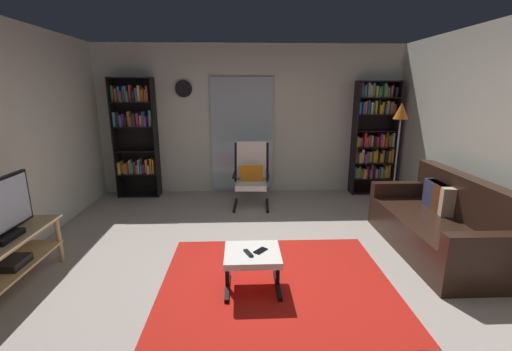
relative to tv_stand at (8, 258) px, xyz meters
name	(u,v)px	position (x,y,z in m)	size (l,w,h in m)	color
ground_plane	(258,270)	(2.31, 0.29, -0.35)	(7.02, 7.02, 0.00)	#AC9E94
wall_back	(251,121)	(2.31, 3.19, 0.95)	(5.60, 0.06, 2.60)	silver
glass_door_panel	(242,135)	(2.15, 3.13, 0.70)	(1.10, 0.01, 2.00)	silver
area_rug	(276,282)	(2.49, 0.06, -0.35)	(2.25, 1.89, 0.01)	red
tv_stand	(8,258)	(0.00, 0.00, 0.00)	(0.42, 1.24, 0.53)	tan
bookshelf_near_tv	(136,133)	(0.33, 2.98, 0.77)	(0.71, 0.30, 2.04)	black
bookshelf_near_sofa	(373,136)	(4.48, 2.99, 0.69)	(0.73, 0.30, 1.99)	black
leather_sofa	(439,225)	(4.45, 0.68, -0.03)	(0.83, 1.86, 0.90)	black
lounge_armchair	(251,173)	(2.30, 2.39, 0.19)	(0.59, 0.68, 1.02)	black
ottoman	(252,258)	(2.25, -0.03, -0.04)	(0.52, 0.48, 0.38)	white
tv_remote	(248,253)	(2.21, -0.07, 0.04)	(0.04, 0.14, 0.02)	black
cell_phone	(260,251)	(2.32, -0.02, 0.04)	(0.07, 0.14, 0.01)	black
floor_lamp_by_shelf	(400,121)	(4.56, 2.20, 1.02)	(0.22, 0.22, 1.65)	#A5A5AD
wall_clock	(184,89)	(1.16, 3.12, 1.50)	(0.29, 0.03, 0.29)	silver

